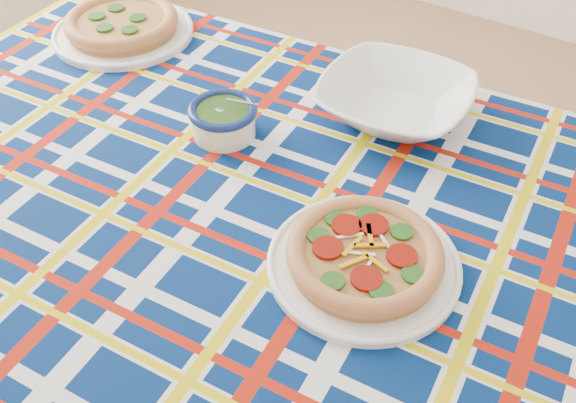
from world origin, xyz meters
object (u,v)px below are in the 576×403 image
Objects in this scene: dining_table at (266,240)px; main_focaccia_plate at (365,254)px; pesto_bowl at (223,118)px; serving_bowl at (395,100)px.

dining_table is 0.23m from main_focaccia_plate.
pesto_bowl is (-0.18, 0.12, 0.12)m from dining_table.
pesto_bowl is 0.45× the size of serving_bowl.
dining_table is 5.97× the size of serving_bowl.
pesto_bowl is (-0.39, 0.15, 0.01)m from main_focaccia_plate.
serving_bowl is at bearing 44.30° from pesto_bowl.
main_focaccia_plate is 0.41m from pesto_bowl.
serving_bowl is at bearing 110.44° from main_focaccia_plate.
serving_bowl is (0.24, 0.24, -0.00)m from pesto_bowl.
main_focaccia_plate is 0.41m from serving_bowl.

